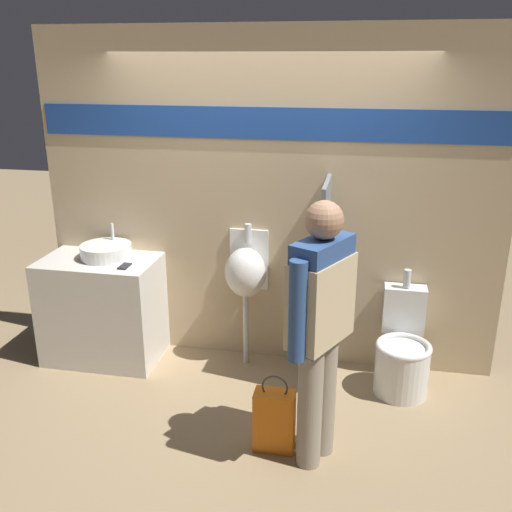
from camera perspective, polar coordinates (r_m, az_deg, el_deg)
ground_plane at (r=4.58m, az=-0.42°, el=-13.22°), size 16.00×16.00×0.00m
display_wall at (r=4.58m, az=1.04°, el=5.41°), size 3.73×0.07×2.70m
sink_counter at (r=5.00m, az=-15.08°, el=-5.17°), size 0.95×0.59×0.89m
sink_basin at (r=4.85m, az=-14.76°, el=0.47°), size 0.42×0.42×0.25m
cell_phone at (r=4.62m, az=-13.01°, el=-1.00°), size 0.07×0.14×0.01m
divider_near_counter at (r=4.40m, az=6.70°, el=-2.90°), size 0.03×0.57×1.62m
urinal_near_counter at (r=4.61m, az=-1.03°, el=-1.65°), size 0.34×0.31×1.19m
toilet at (r=4.59m, az=14.42°, el=-9.53°), size 0.42×0.58×0.91m
person_in_vest at (r=3.43m, az=6.44°, el=-6.16°), size 0.40×0.54×1.71m
shopping_bag at (r=3.87m, az=1.84°, el=-16.07°), size 0.27×0.15×0.55m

